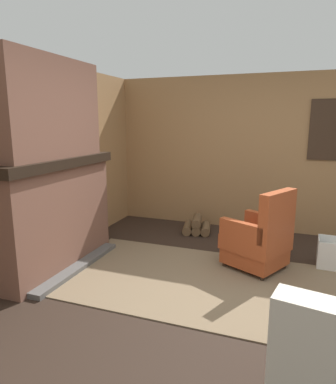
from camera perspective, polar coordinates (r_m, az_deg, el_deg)
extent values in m
plane|color=#2D2119|center=(3.70, 10.35, -16.59)|extent=(14.00, 14.00, 0.00)
cube|color=#9E7247|center=(4.35, -21.47, 4.13)|extent=(0.06, 5.28, 2.46)
cube|color=#9E7247|center=(5.64, 15.02, 6.10)|extent=(5.28, 0.06, 2.46)
cube|color=#382619|center=(5.58, 26.26, 9.26)|extent=(0.73, 0.02, 0.88)
cube|color=silver|center=(5.59, 26.25, 9.27)|extent=(0.69, 0.01, 0.84)
cube|color=#382619|center=(5.58, 26.27, 9.26)|extent=(0.02, 0.02, 0.84)
cube|color=#382619|center=(5.58, 26.27, 9.26)|extent=(0.69, 0.02, 0.02)
cube|color=brown|center=(4.31, -18.35, -4.13)|extent=(0.44, 1.71, 1.22)
cube|color=black|center=(4.25, -16.30, -6.34)|extent=(0.08, 0.89, 0.68)
cube|color=#565451|center=(4.33, -14.65, -11.99)|extent=(0.16, 1.54, 0.06)
cube|color=black|center=(4.19, -18.93, 4.66)|extent=(0.54, 1.81, 0.11)
cube|color=brown|center=(4.16, -19.50, 13.02)|extent=(0.39, 1.51, 1.11)
cube|color=#7A664C|center=(3.90, 7.97, -14.87)|extent=(3.59, 1.77, 0.01)
cube|color=#A84723|center=(4.32, 14.25, -9.90)|extent=(0.81, 0.79, 0.24)
cube|color=#A84723|center=(4.26, 14.35, -8.02)|extent=(0.85, 0.83, 0.18)
cube|color=#A84723|center=(4.03, 17.79, -3.84)|extent=(0.38, 0.59, 0.56)
cube|color=#A84723|center=(4.01, 12.23, -6.33)|extent=(0.56, 0.34, 0.20)
cube|color=#A84723|center=(4.43, 16.08, -4.80)|extent=(0.56, 0.34, 0.20)
cylinder|color=#332319|center=(4.32, 9.41, -11.79)|extent=(0.07, 0.07, 0.06)
cylinder|color=#332319|center=(4.69, 13.09, -10.02)|extent=(0.07, 0.07, 0.06)
cylinder|color=#332319|center=(4.06, 15.39, -13.69)|extent=(0.07, 0.07, 0.06)
cylinder|color=#332319|center=(4.45, 18.75, -11.59)|extent=(0.07, 0.07, 0.06)
cylinder|color=brown|center=(5.52, 3.31, -5.96)|extent=(0.23, 0.46, 0.14)
cylinder|color=brown|center=(5.51, 4.80, -6.01)|extent=(0.23, 0.46, 0.14)
cylinder|color=brown|center=(5.50, 6.29, -6.06)|extent=(0.23, 0.46, 0.14)
cylinder|color=brown|center=(5.47, 4.82, -4.81)|extent=(0.23, 0.46, 0.14)
cube|color=white|center=(4.64, 23.69, -9.05)|extent=(0.03, 0.33, 0.35)
ellipsoid|color=#47708E|center=(3.82, -24.48, 5.18)|extent=(0.10, 0.10, 0.10)
cylinder|color=white|center=(3.81, -24.66, 7.23)|extent=(0.06, 0.06, 0.18)
cube|color=black|center=(4.51, -16.38, 6.75)|extent=(0.15, 0.23, 0.12)
cube|color=silver|center=(4.46, -15.57, 6.82)|extent=(0.01, 0.04, 0.02)
cylinder|color=gold|center=(4.15, -20.46, 6.89)|extent=(0.06, 0.24, 0.24)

